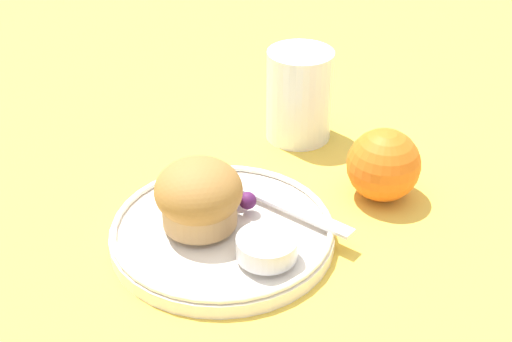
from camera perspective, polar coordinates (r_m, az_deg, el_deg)
ground_plane at (r=0.68m, az=-2.01°, el=-5.15°), size 3.00×3.00×0.00m
plate at (r=0.67m, az=-2.46°, el=-5.04°), size 0.21×0.21×0.02m
muffin at (r=0.65m, az=-4.60°, el=-1.99°), size 0.08×0.08×0.06m
cream_ramekin at (r=0.62m, az=0.87°, el=-6.03°), size 0.05×0.05×0.02m
berry_pair at (r=0.68m, az=-1.27°, el=-2.06°), size 0.03×0.02×0.02m
butter_knife at (r=0.68m, az=2.08°, el=-2.64°), size 0.16×0.03×0.00m
orange_fruit at (r=0.72m, az=10.17°, el=0.48°), size 0.07×0.07×0.07m
juice_glass at (r=0.82m, az=3.48°, el=6.08°), size 0.07×0.07×0.11m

